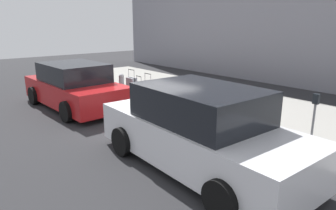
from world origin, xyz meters
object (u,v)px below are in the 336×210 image
at_px(suitcase_teal_6, 174,100).
at_px(parked_car_white_0, 200,130).
at_px(suitcase_red_0, 258,124).
at_px(suitcase_maroon_1, 240,123).
at_px(parking_meter, 314,114).
at_px(suitcase_red_7, 163,98).
at_px(suitcase_maroon_8, 155,97).
at_px(parked_car_red_1, 75,87).
at_px(suitcase_navy_10, 139,92).
at_px(suitcase_olive_5, 187,106).
at_px(suitcase_black_9, 148,91).
at_px(fire_hydrant, 122,83).
at_px(suitcase_navy_3, 213,112).
at_px(suitcase_silver_4, 198,109).
at_px(suitcase_silver_11, 132,88).
at_px(suitcase_black_2, 224,116).
at_px(bollard_post, 109,83).

height_order(suitcase_teal_6, parked_car_white_0, parked_car_white_0).
bearing_deg(suitcase_red_0, suitcase_teal_6, -1.54).
distance_m(suitcase_maroon_1, parking_meter, 1.80).
bearing_deg(suitcase_red_7, suitcase_maroon_8, -0.98).
xyz_separation_m(suitcase_red_7, parking_meter, (-4.81, -0.26, 0.51)).
bearing_deg(suitcase_maroon_1, parked_car_red_1, 19.47).
bearing_deg(parked_car_red_1, suitcase_teal_6, -145.01).
xyz_separation_m(suitcase_red_7, suitcase_maroon_8, (0.47, -0.01, -0.06)).
bearing_deg(suitcase_navy_10, parked_car_red_1, 63.83).
xyz_separation_m(suitcase_red_0, suitcase_olive_5, (2.58, -0.12, -0.09)).
bearing_deg(parking_meter, suitcase_black_9, 1.88).
distance_m(suitcase_teal_6, fire_hydrant, 3.11).
bearing_deg(fire_hydrant, suitcase_navy_3, -179.60).
bearing_deg(suitcase_silver_4, suitcase_red_7, -0.14).
relative_size(suitcase_red_0, suitcase_silver_4, 1.13).
xyz_separation_m(suitcase_teal_6, suitcase_silver_11, (2.37, 0.04, 0.03)).
bearing_deg(suitcase_silver_4, parking_meter, -175.18).
xyz_separation_m(suitcase_maroon_8, parking_meter, (-5.28, -0.26, 0.57)).
bearing_deg(suitcase_silver_4, suitcase_maroon_1, 178.50).
bearing_deg(suitcase_red_0, suitcase_navy_3, -3.62).
bearing_deg(suitcase_silver_4, suitcase_black_2, 179.18).
bearing_deg(suitcase_red_7, suitcase_navy_10, -0.42).
bearing_deg(suitcase_red_7, suitcase_teal_6, -176.15).
height_order(suitcase_navy_10, parked_car_white_0, parked_car_white_0).
bearing_deg(suitcase_navy_3, suitcase_red_7, 1.27).
distance_m(suitcase_black_9, bollard_post, 2.38).
bearing_deg(suitcase_red_0, bollard_post, 0.71).
distance_m(suitcase_teal_6, suitcase_navy_10, 1.91).
xyz_separation_m(suitcase_maroon_1, parked_car_white_0, (-0.46, 1.95, 0.37)).
height_order(suitcase_navy_3, bollard_post, suitcase_navy_3).
distance_m(suitcase_black_9, parking_meter, 5.77).
distance_m(suitcase_maroon_1, suitcase_navy_3, 1.01).
distance_m(suitcase_olive_5, suitcase_maroon_8, 1.55).
distance_m(suitcase_red_0, suitcase_silver_4, 2.03).
height_order(suitcase_silver_4, parking_meter, parking_meter).
relative_size(suitcase_black_2, suitcase_navy_10, 0.78).
distance_m(suitcase_red_7, suitcase_maroon_8, 0.47).
relative_size(suitcase_olive_5, suitcase_red_7, 1.09).
distance_m(suitcase_red_0, suitcase_maroon_8, 4.13).
bearing_deg(suitcase_silver_11, suitcase_black_2, 179.78).
bearing_deg(suitcase_navy_3, fire_hydrant, 0.40).
bearing_deg(suitcase_maroon_8, suitcase_silver_11, 0.38).
bearing_deg(suitcase_teal_6, suitcase_olive_5, -176.47).
bearing_deg(suitcase_olive_5, suitcase_silver_4, 172.43).
xyz_separation_m(suitcase_red_0, suitcase_black_9, (4.59, -0.12, 0.01)).
relative_size(parking_meter, parked_car_red_1, 0.28).
xyz_separation_m(suitcase_black_9, parked_car_red_1, (1.44, 2.07, 0.21)).
height_order(suitcase_silver_4, suitcase_teal_6, suitcase_teal_6).
relative_size(suitcase_black_2, suitcase_teal_6, 0.66).
xyz_separation_m(suitcase_black_2, bollard_post, (5.91, 0.12, 0.02)).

